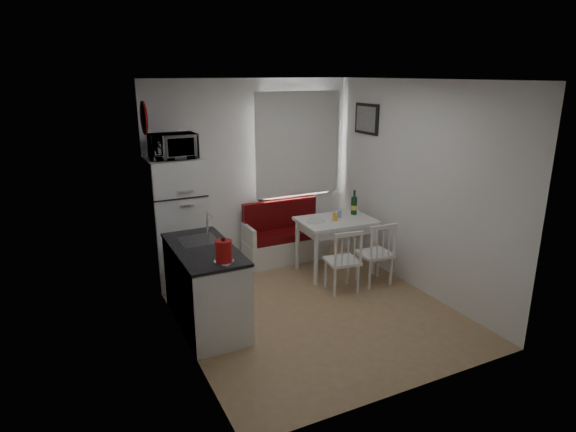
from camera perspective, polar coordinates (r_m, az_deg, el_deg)
name	(u,v)px	position (r m, az deg, el deg)	size (l,w,h in m)	color
floor	(309,307)	(5.81, 2.51, -10.73)	(3.00, 3.50, 0.02)	#A27E56
ceiling	(312,79)	(5.16, 2.89, 15.86)	(3.00, 3.50, 0.02)	white
wall_back	(252,173)	(6.88, -4.34, 5.12)	(3.00, 0.02, 2.60)	white
wall_front	(416,252)	(3.97, 14.92, -4.14)	(3.00, 0.02, 2.60)	white
wall_left	(176,219)	(4.82, -13.15, -0.29)	(0.02, 3.50, 2.60)	white
wall_right	(417,188)	(6.18, 15.01, 3.27)	(0.02, 3.50, 2.60)	white
window	(296,147)	(7.08, 1.01, 8.17)	(1.22, 0.06, 1.47)	white
curtain	(299,144)	(7.01, 1.27, 8.50)	(1.35, 0.02, 1.50)	white
kitchen_counter	(205,286)	(5.33, -9.77, -8.15)	(0.62, 1.32, 1.16)	white
wall_sign	(145,118)	(6.08, -16.63, 11.07)	(0.40, 0.40, 0.03)	#193798
picture_frame	(366,119)	(6.90, 9.28, 11.29)	(0.04, 0.52, 0.42)	black
bench	(284,241)	(7.09, -0.44, -2.96)	(1.22, 0.47, 0.87)	white
dining_table	(336,225)	(6.59, 5.71, -1.10)	(1.04, 0.75, 0.76)	white
chair_left	(346,255)	(5.99, 6.90, -4.57)	(0.44, 0.42, 0.45)	white
chair_right	(379,247)	(6.26, 10.78, -3.68)	(0.42, 0.40, 0.46)	white
fridge	(177,222)	(6.33, -13.00, -0.68)	(0.66, 0.66, 1.66)	white
microwave	(173,146)	(6.07, -13.49, 8.05)	(0.55, 0.37, 0.30)	white
kettle	(224,251)	(4.65, -7.64, -4.15)	(0.20, 0.20, 0.26)	#AF0F0E
wine_bottle	(354,202)	(6.78, 7.85, 1.61)	(0.09, 0.09, 0.35)	#143F21
drinking_glass_orange	(335,217)	(6.48, 5.59, -0.10)	(0.07, 0.07, 0.11)	#FFAC2A
drinking_glass_blue	(339,214)	(6.63, 6.10, 0.25)	(0.06, 0.06, 0.11)	#7996CE
plate	(316,221)	(6.43, 3.36, -0.61)	(0.24, 0.24, 0.02)	white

